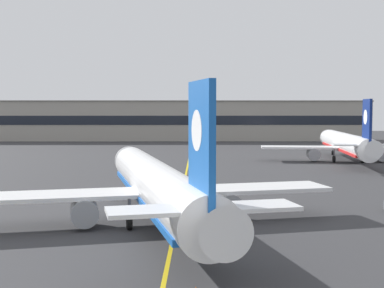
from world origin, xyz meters
The scene contains 6 objects.
ground_plane centered at (0.00, 0.00, 0.00)m, with size 400.00×400.00×0.00m, color #353538.
taxiway_centreline centered at (0.00, 30.00, 0.00)m, with size 0.30×180.00×0.01m, color yellow.
airliner_foreground centered at (-2.14, 11.34, 3.37)m, with size 32.27×41.09×11.65m.
airliner_background centered at (30.57, 64.06, 3.33)m, with size 31.98×41.08×11.53m.
safety_cone_by_nose_gear centered at (-2.00, 26.39, 0.26)m, with size 0.44×0.44×0.55m.
terminal_building centered at (-7.79, 131.41, 6.24)m, with size 130.37×12.40×12.46m.
Camera 1 is at (0.49, -34.02, 10.05)m, focal length 49.13 mm.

